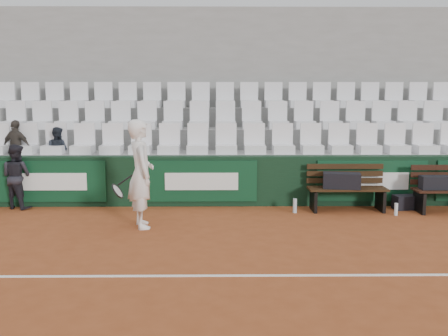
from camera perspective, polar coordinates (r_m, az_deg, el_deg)
ground at (r=6.35m, az=-1.89°, el=-12.24°), size 80.00×80.00×0.00m
court_baseline at (r=6.35m, az=-1.89°, el=-12.21°), size 18.00×0.06×0.01m
back_barrier at (r=10.08m, az=-1.02°, el=-1.46°), size 18.00×0.34×1.00m
grandstand_tier_front at (r=10.71m, az=-1.36°, el=-0.87°), size 18.00×0.95×1.00m
grandstand_tier_mid at (r=11.61m, az=-1.31°, el=0.99°), size 18.00×0.95×1.45m
grandstand_tier_back at (r=12.53m, az=-1.26°, el=2.58°), size 18.00×0.95×1.90m
grandstand_rear_wall at (r=13.09m, az=-1.25°, el=8.32°), size 18.00×0.30×4.40m
seat_row_front at (r=10.43m, az=-1.39°, el=3.39°), size 11.90×0.44×0.63m
seat_row_mid at (r=11.35m, az=-1.34°, el=6.08°), size 11.90×0.44×0.63m
seat_row_back at (r=12.29m, az=-1.29°, el=8.37°), size 11.90×0.44×0.63m
bench_left at (r=9.94m, az=13.88°, el=-3.48°), size 1.50×0.56×0.45m
sports_bag_left at (r=9.79m, az=13.30°, el=-1.41°), size 0.74×0.42×0.30m
sports_bag_right at (r=10.26m, az=22.96°, el=-1.54°), size 0.55×0.25×0.25m
sports_bag_ground at (r=10.41m, az=20.03°, el=-3.70°), size 0.49×0.34×0.28m
water_bottle_near at (r=9.59m, az=8.11°, el=-4.29°), size 0.08×0.08×0.27m
water_bottle_far at (r=9.83m, az=19.07°, el=-4.48°), size 0.07×0.07×0.24m
tennis_player at (r=8.48m, az=-9.49°, el=-0.67°), size 0.81×0.77×1.83m
ball_kid at (r=10.58m, az=-22.60°, el=-0.90°), size 0.76×0.68×1.27m
spectator_b at (r=11.28m, az=-22.73°, el=4.45°), size 0.73×0.47×1.15m
spectator_c at (r=11.00m, az=-18.60°, el=4.19°), size 0.58×0.52×1.01m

